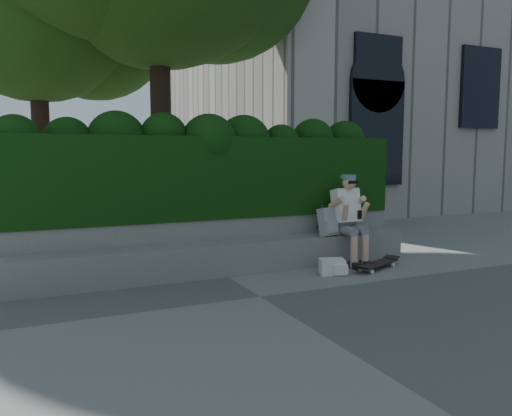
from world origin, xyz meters
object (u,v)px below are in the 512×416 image
backpack_plaid (328,222)px  person (348,216)px  skateboard (377,264)px  backpack_ground (332,267)px

backpack_plaid → person: bearing=-26.9°
person → skateboard: size_ratio=1.53×
backpack_plaid → backpack_ground: 0.84m
person → skateboard: 0.86m
skateboard → backpack_ground: size_ratio=2.65×
skateboard → backpack_plaid: 0.96m
person → backpack_ground: bearing=-141.3°
person → backpack_plaid: size_ratio=3.22×
skateboard → backpack_plaid: (-0.49, 0.57, 0.59)m
person → skateboard: bearing=-69.3°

